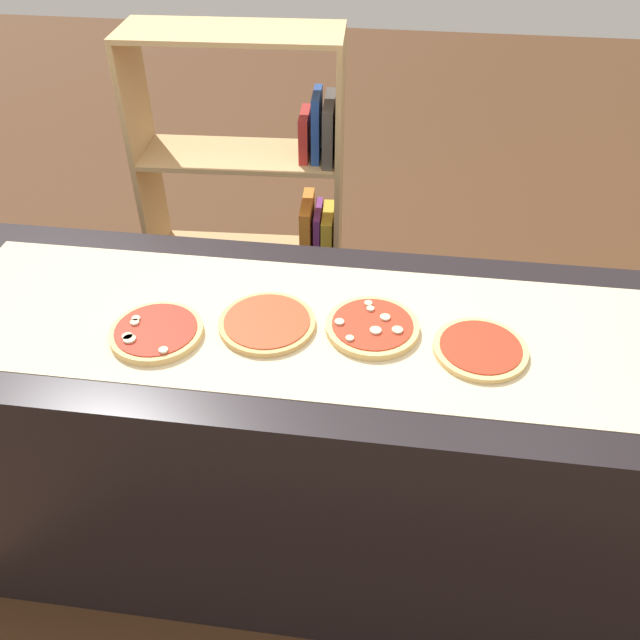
# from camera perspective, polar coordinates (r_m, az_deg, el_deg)

# --- Properties ---
(ground_plane) EXTENTS (12.00, 12.00, 0.00)m
(ground_plane) POSITION_cam_1_polar(r_m,az_deg,el_deg) (2.43, 0.00, -17.74)
(ground_plane) COLOR #4C2D19
(counter) EXTENTS (2.30, 0.74, 0.94)m
(counter) POSITION_cam_1_polar(r_m,az_deg,el_deg) (2.06, 0.00, -10.61)
(counter) COLOR black
(counter) RESTS_ON ground_plane
(parchment_paper) EXTENTS (2.01, 0.54, 0.00)m
(parchment_paper) POSITION_cam_1_polar(r_m,az_deg,el_deg) (1.72, 0.00, -0.49)
(parchment_paper) COLOR beige
(parchment_paper) RESTS_ON counter
(pizza_mushroom_0) EXTENTS (0.24, 0.24, 0.03)m
(pizza_mushroom_0) POSITION_cam_1_polar(r_m,az_deg,el_deg) (1.73, -13.87, -1.02)
(pizza_mushroom_0) COLOR #DBB26B
(pizza_mushroom_0) RESTS_ON parchment_paper
(pizza_plain_1) EXTENTS (0.25, 0.25, 0.02)m
(pizza_plain_1) POSITION_cam_1_polar(r_m,az_deg,el_deg) (1.72, -4.56, -0.27)
(pizza_plain_1) COLOR tan
(pizza_plain_1) RESTS_ON parchment_paper
(pizza_mushroom_2) EXTENTS (0.24, 0.24, 0.03)m
(pizza_mushroom_2) POSITION_cam_1_polar(r_m,az_deg,el_deg) (1.71, 4.52, -0.48)
(pizza_mushroom_2) COLOR #DBB26B
(pizza_mushroom_2) RESTS_ON parchment_paper
(pizza_plain_3) EXTENTS (0.23, 0.23, 0.02)m
(pizza_plain_3) POSITION_cam_1_polar(r_m,az_deg,el_deg) (1.69, 13.58, -2.42)
(pizza_plain_3) COLOR #DBB26B
(pizza_plain_3) RESTS_ON parchment_paper
(bookshelf) EXTENTS (0.80, 0.34, 1.38)m
(bookshelf) POSITION_cam_1_polar(r_m,az_deg,el_deg) (2.76, -4.45, 8.69)
(bookshelf) COLOR tan
(bookshelf) RESTS_ON ground_plane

